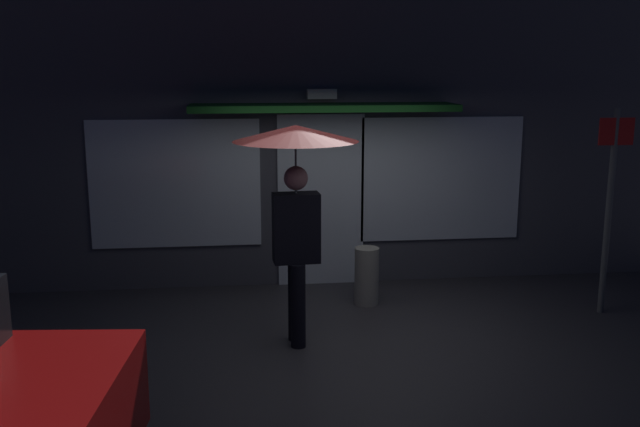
{
  "coord_description": "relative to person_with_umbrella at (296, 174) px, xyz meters",
  "views": [
    {
      "loc": [
        -1.02,
        -6.66,
        2.81
      ],
      "look_at": [
        -0.24,
        0.18,
        1.36
      ],
      "focal_mm": 39.82,
      "sensor_mm": 36.0,
      "label": 1
    }
  ],
  "objects": [
    {
      "name": "building_facade",
      "position": [
        0.47,
        2.15,
        0.11
      ],
      "size": [
        10.13,
        1.0,
        3.76
      ],
      "color": "#4C4C56",
      "rests_on": "ground"
    },
    {
      "name": "ground_plane",
      "position": [
        0.48,
        -0.18,
        -1.76
      ],
      "size": [
        18.0,
        18.0,
        0.0
      ],
      "primitive_type": "plane",
      "color": "#38353A"
    },
    {
      "name": "sidewalk_bollard",
      "position": [
        0.92,
        1.12,
        -1.41
      ],
      "size": [
        0.29,
        0.29,
        0.69
      ],
      "primitive_type": "cylinder",
      "color": "#9E998E",
      "rests_on": "ground"
    },
    {
      "name": "street_sign_post",
      "position": [
        3.56,
        0.52,
        -0.43
      ],
      "size": [
        0.4,
        0.07,
        2.34
      ],
      "color": "#595B60",
      "rests_on": "ground"
    },
    {
      "name": "person_with_umbrella",
      "position": [
        0.0,
        0.0,
        0.0
      ],
      "size": [
        1.23,
        1.23,
        2.23
      ],
      "rotation": [
        0.0,
        0.0,
        -3.07
      ],
      "color": "black",
      "rests_on": "ground"
    }
  ]
}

